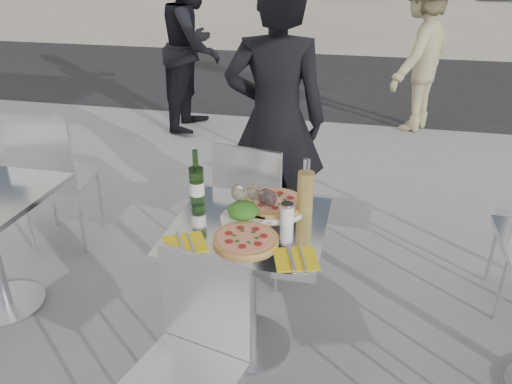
% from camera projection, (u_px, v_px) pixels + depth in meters
% --- Properties ---
extents(ground, '(80.00, 80.00, 0.00)m').
position_uv_depth(ground, '(250.00, 345.00, 2.69)').
color(ground, slate).
extents(street_asphalt, '(24.00, 5.00, 0.00)m').
position_uv_depth(street_asphalt, '(340.00, 77.00, 8.39)').
color(street_asphalt, black).
rests_on(street_asphalt, ground).
extents(main_table, '(0.72, 0.72, 0.75)m').
position_uv_depth(main_table, '(249.00, 262.00, 2.46)').
color(main_table, '#B7BABF').
rests_on(main_table, ground).
extents(chair_far, '(0.50, 0.51, 0.94)m').
position_uv_depth(chair_far, '(254.00, 201.00, 3.02)').
color(chair_far, silver).
rests_on(chair_far, ground).
extents(chair_near, '(0.49, 0.50, 0.89)m').
position_uv_depth(chair_near, '(193.00, 349.00, 1.94)').
color(chair_near, silver).
rests_on(chair_near, ground).
extents(side_chair_lfar, '(0.50, 0.51, 0.96)m').
position_uv_depth(side_chair_lfar, '(52.00, 173.00, 3.36)').
color(side_chair_lfar, silver).
rests_on(side_chair_lfar, ground).
extents(woman_diner, '(0.72, 0.53, 1.82)m').
position_uv_depth(woman_diner, '(275.00, 122.00, 3.26)').
color(woman_diner, black).
rests_on(woman_diner, ground).
extents(pedestrian_a, '(0.71, 0.91, 1.88)m').
position_uv_depth(pedestrian_a, '(193.00, 47.00, 5.66)').
color(pedestrian_a, black).
rests_on(pedestrian_a, ground).
extents(pedestrian_b, '(1.07, 1.29, 1.73)m').
position_uv_depth(pedestrian_b, '(420.00, 55.00, 5.62)').
color(pedestrian_b, '#9B9164').
rests_on(pedestrian_b, ground).
extents(pizza_near, '(0.30, 0.30, 0.02)m').
position_uv_depth(pizza_near, '(245.00, 239.00, 2.23)').
color(pizza_near, tan).
rests_on(pizza_near, main_table).
extents(pizza_far, '(0.35, 0.35, 0.03)m').
position_uv_depth(pizza_far, '(274.00, 203.00, 2.53)').
color(pizza_far, white).
rests_on(pizza_far, main_table).
extents(salad_plate, '(0.22, 0.22, 0.09)m').
position_uv_depth(salad_plate, '(243.00, 212.00, 2.40)').
color(salad_plate, white).
rests_on(salad_plate, main_table).
extents(wine_bottle, '(0.07, 0.08, 0.29)m').
position_uv_depth(wine_bottle, '(197.00, 184.00, 2.51)').
color(wine_bottle, '#28521E').
rests_on(wine_bottle, main_table).
extents(carafe, '(0.08, 0.08, 0.29)m').
position_uv_depth(carafe, '(305.00, 192.00, 2.42)').
color(carafe, '#E1C460').
rests_on(carafe, main_table).
extents(sugar_shaker, '(0.06, 0.06, 0.11)m').
position_uv_depth(sugar_shaker, '(287.00, 214.00, 2.35)').
color(sugar_shaker, white).
rests_on(sugar_shaker, main_table).
extents(wineglass_white_a, '(0.07, 0.07, 0.16)m').
position_uv_depth(wineglass_white_a, '(238.00, 193.00, 2.42)').
color(wineglass_white_a, white).
rests_on(wineglass_white_a, main_table).
extents(wineglass_white_b, '(0.07, 0.07, 0.16)m').
position_uv_depth(wineglass_white_b, '(254.00, 193.00, 2.42)').
color(wineglass_white_b, white).
rests_on(wineglass_white_b, main_table).
extents(wineglass_red_a, '(0.07, 0.07, 0.16)m').
position_uv_depth(wineglass_red_a, '(265.00, 198.00, 2.37)').
color(wineglass_red_a, white).
rests_on(wineglass_red_a, main_table).
extents(wineglass_red_b, '(0.07, 0.07, 0.16)m').
position_uv_depth(wineglass_red_b, '(270.00, 200.00, 2.36)').
color(wineglass_red_b, white).
rests_on(wineglass_red_b, main_table).
extents(napkin_left, '(0.25, 0.25, 0.01)m').
position_uv_depth(napkin_left, '(185.00, 244.00, 2.21)').
color(napkin_left, yellow).
rests_on(napkin_left, main_table).
extents(napkin_right, '(0.22, 0.22, 0.01)m').
position_uv_depth(napkin_right, '(296.00, 259.00, 2.10)').
color(napkin_right, yellow).
rests_on(napkin_right, main_table).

